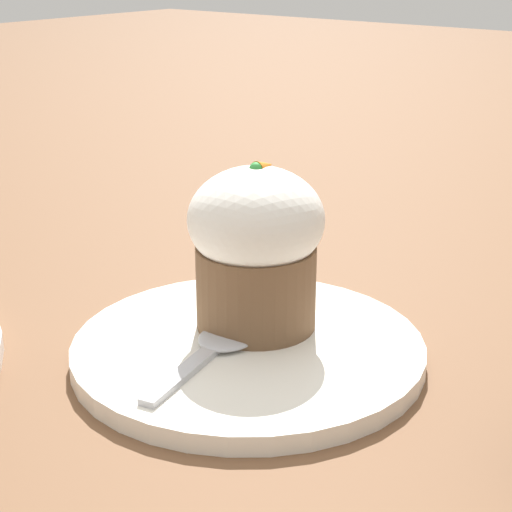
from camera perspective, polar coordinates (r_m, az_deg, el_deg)
name	(u,v)px	position (r m, az deg, el deg)	size (l,w,h in m)	color
ground_plane	(248,359)	(0.53, -0.53, -6.85)	(4.00, 4.00, 0.00)	brown
dessert_plate	(248,350)	(0.52, -0.53, -6.28)	(0.21, 0.21, 0.01)	white
carrot_cake	(256,246)	(0.52, 0.00, 0.66)	(0.08, 0.08, 0.11)	brown
spoon	(220,344)	(0.51, -2.44, -5.90)	(0.11, 0.05, 0.01)	#B7B7BC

